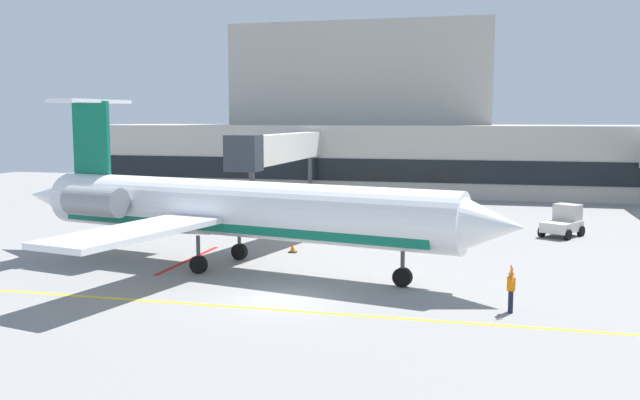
{
  "coord_description": "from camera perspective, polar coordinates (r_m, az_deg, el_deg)",
  "views": [
    {
      "loc": [
        8.57,
        -27.7,
        7.77
      ],
      "look_at": [
        -1.24,
        11.57,
        3.0
      ],
      "focal_mm": 38.62,
      "sensor_mm": 36.0,
      "label": 1
    }
  ],
  "objects": [
    {
      "name": "ground",
      "position": [
        30.03,
        -3.1,
        -8.38
      ],
      "size": [
        120.0,
        120.0,
        0.11
      ],
      "color": "gray"
    },
    {
      "name": "pushback_tractor",
      "position": [
        48.63,
        19.54,
        -1.73
      ],
      "size": [
        3.14,
        3.4,
        2.11
      ],
      "color": "silver",
      "rests_on": "ground"
    },
    {
      "name": "marshaller",
      "position": [
        28.97,
        15.55,
        -7.13
      ],
      "size": [
        0.34,
        0.83,
        1.9
      ],
      "color": "#191E33",
      "rests_on": "ground"
    },
    {
      "name": "belt_loader",
      "position": [
        53.48,
        -0.62,
        -0.56
      ],
      "size": [
        2.96,
        4.42,
        2.18
      ],
      "color": "#E5B20C",
      "rests_on": "ground"
    },
    {
      "name": "safety_cone_alpha",
      "position": [
        40.4,
        -2.28,
        -4.02
      ],
      "size": [
        0.47,
        0.47,
        0.55
      ],
      "color": "orange",
      "rests_on": "ground"
    },
    {
      "name": "terminal_building",
      "position": [
        77.5,
        4.97,
        5.77
      ],
      "size": [
        67.13,
        16.84,
        18.36
      ],
      "color": "#B7B2A8",
      "rests_on": "ground"
    },
    {
      "name": "regional_jet",
      "position": [
        36.22,
        -7.53,
        -0.7
      ],
      "size": [
        29.47,
        21.88,
        8.89
      ],
      "color": "white",
      "rests_on": "ground"
    },
    {
      "name": "baggage_tug",
      "position": [
        53.39,
        8.02,
        -0.66
      ],
      "size": [
        3.97,
        3.02,
        2.15
      ],
      "color": "#E5B20C",
      "rests_on": "ground"
    },
    {
      "name": "jet_bridge_east",
      "position": [
        58.98,
        -3.32,
        4.25
      ],
      "size": [
        2.4,
        21.4,
        6.62
      ],
      "color": "silver",
      "rests_on": "ground"
    }
  ]
}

